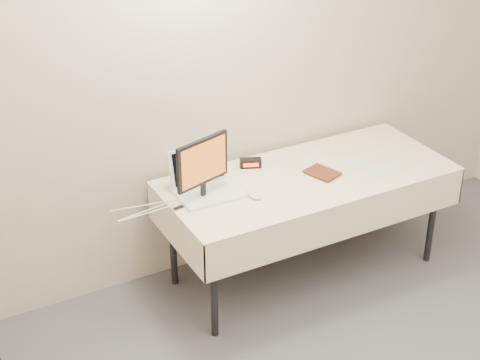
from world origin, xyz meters
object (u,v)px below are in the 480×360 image
laptop (205,182)px  book (315,164)px  monitor (203,165)px  table (308,183)px

laptop → book: laptop is taller
book → monitor: bearing=154.2°
table → book: bearing=-80.9°
laptop → book: size_ratio=1.83×
table → laptop: 0.69m
monitor → book: monitor is taller
monitor → laptop: bearing=42.2°
table → book: 0.17m
table → laptop: (-0.67, 0.12, 0.12)m
laptop → book: (0.68, -0.18, 0.04)m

